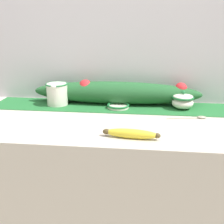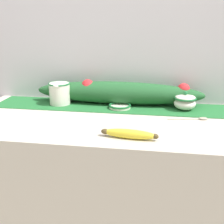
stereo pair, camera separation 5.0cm
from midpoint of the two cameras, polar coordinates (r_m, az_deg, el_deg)
The scene contains 9 objects.
countertop at distance 1.55m, azimuth -1.11°, elevation -16.82°, with size 1.46×0.64×0.87m, color beige.
back_wall at distance 1.61m, azimuth 0.33°, elevation 13.79°, with size 2.26×0.04×2.40m, color silver.
table_runner at distance 1.52m, azimuth -0.28°, elevation 1.11°, with size 1.34×0.23×0.00m, color #236B33.
cream_pitcher at distance 1.57m, azimuth -11.97°, elevation 3.75°, with size 0.12×0.14×0.12m.
sugar_bowl at distance 1.51m, azimuth 13.25°, elevation 2.22°, with size 0.12×0.12×0.10m.
small_dish at distance 1.49m, azimuth 0.30°, elevation 1.21°, with size 0.12×0.12×0.02m.
banana at distance 1.12m, azimuth 2.62°, elevation -4.42°, with size 0.23×0.06×0.04m.
spoon at distance 1.40m, azimuth 16.33°, elevation -1.05°, with size 0.19×0.05×0.01m.
poinsettia_garland at distance 1.56m, azimuth -0.06°, elevation 3.99°, with size 0.93×0.14×0.13m.
Camera 1 is at (0.14, -1.26, 1.33)m, focal length 45.00 mm.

